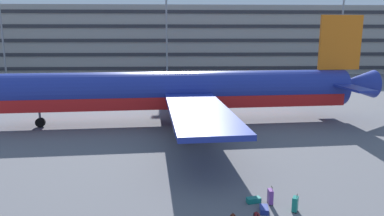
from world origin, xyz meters
name	(u,v)px	position (x,y,z in m)	size (l,w,h in m)	color
ground_plane	(166,124)	(0.00, 0.00, 0.00)	(600.00, 600.00, 0.00)	#5B5B60
terminal_structure	(172,40)	(0.00, 52.86, 7.40)	(141.64, 18.66, 14.81)	gray
airliner	(181,92)	(1.45, 0.39, 3.17)	(40.30, 32.68, 10.57)	navy
light_mast_far_left	(0,15)	(-33.40, 39.48, 12.30)	(1.80, 0.50, 21.24)	gray
light_mast_left	(166,12)	(-0.97, 39.48, 12.99)	(1.80, 0.50, 22.58)	gray
light_mast_center_left	(343,12)	(34.78, 39.48, 13.05)	(1.80, 0.50, 22.68)	gray
suitcase_red	(264,209)	(5.40, -18.09, 0.13)	(0.52, 0.83, 0.25)	navy
suitcase_laid_flat	(270,196)	(5.91, -17.28, 0.42)	(0.23, 0.45, 0.97)	#72388C
suitcase_small	(254,200)	(5.09, -17.07, 0.14)	(0.80, 0.51, 0.28)	#147266
suitcase_teal	(295,204)	(6.94, -18.14, 0.41)	(0.42, 0.49, 0.94)	#147266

